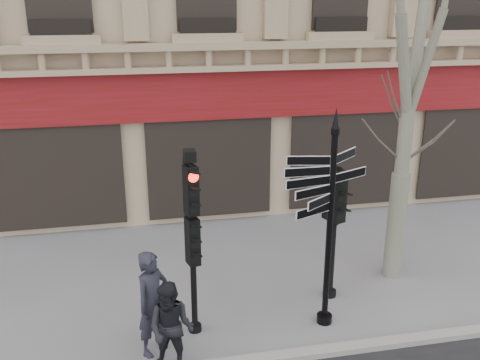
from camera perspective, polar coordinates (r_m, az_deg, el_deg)
The scene contains 7 objects.
ground at distance 10.93m, azimuth 0.79°, elevation -14.45°, with size 80.00×80.00×0.00m, color slate.
kerb at distance 9.78m, azimuth 2.63°, elevation -18.56°, with size 80.00×0.25×0.12m, color gray.
fingerpost at distance 9.65m, azimuth 9.80°, elevation -0.46°, with size 2.16×2.16×4.25m.
traffic_signal_main at distance 9.50m, azimuth -5.17°, elevation -4.46°, with size 0.45×0.37×3.56m.
traffic_signal_secondary at distance 10.90m, azimuth 10.07°, elevation -3.12°, with size 0.56×0.48×2.83m.
pedestrian_a at distance 9.64m, azimuth -9.27°, elevation -12.85°, with size 0.71×0.47×1.94m, color #20202A.
pedestrian_b at distance 9.21m, azimuth -7.35°, elevation -15.46°, with size 0.81×0.63×1.66m, color black.
Camera 1 is at (-1.97, -8.91, 6.01)m, focal length 40.00 mm.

